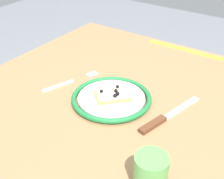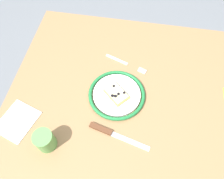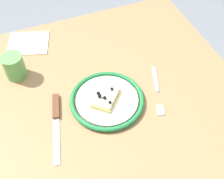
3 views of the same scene
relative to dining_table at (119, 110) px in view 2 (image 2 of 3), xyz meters
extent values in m
plane|color=slate|center=(0.00, 0.00, -0.63)|extent=(6.00, 6.00, 0.00)
cube|color=#936D47|center=(0.00, 0.00, 0.07)|extent=(0.95, 0.94, 0.03)
cylinder|color=#4C4742|center=(-0.41, -0.41, -0.29)|extent=(0.05, 0.05, 0.69)
cylinder|color=#4C4742|center=(-0.41, 0.41, -0.29)|extent=(0.05, 0.05, 0.69)
cylinder|color=white|center=(-0.02, -0.01, 0.09)|extent=(0.20, 0.20, 0.01)
torus|color=#1E7238|center=(-0.02, -0.01, 0.10)|extent=(0.23, 0.23, 0.01)
cube|color=tan|center=(-0.02, -0.02, 0.10)|extent=(0.11, 0.12, 0.01)
cube|color=beige|center=(-0.02, -0.02, 0.11)|extent=(0.10, 0.10, 0.01)
sphere|color=black|center=(0.00, -0.02, 0.12)|extent=(0.01, 0.01, 0.01)
sphere|color=black|center=(-0.05, -0.03, 0.12)|extent=(0.01, 0.01, 0.01)
sphere|color=black|center=(-0.01, -0.01, 0.12)|extent=(0.01, 0.01, 0.01)
sphere|color=black|center=(-0.02, 0.01, 0.12)|extent=(0.01, 0.01, 0.01)
sphere|color=black|center=(0.00, -0.03, 0.12)|extent=(0.01, 0.01, 0.01)
cube|color=silver|center=(0.16, 0.07, 0.09)|extent=(0.05, 0.15, 0.00)
cube|color=#59331E|center=(0.13, -0.05, 0.09)|extent=(0.04, 0.09, 0.01)
cube|color=silver|center=(-0.21, -0.04, 0.09)|extent=(0.05, 0.11, 0.00)
cube|color=silver|center=(-0.16, 0.08, 0.09)|extent=(0.03, 0.04, 0.00)
cylinder|color=#599E4C|center=(0.22, -0.23, 0.13)|extent=(0.07, 0.07, 0.08)
cube|color=white|center=(0.15, -0.38, 0.09)|extent=(0.18, 0.17, 0.00)
camera|label=1|loc=(0.40, -0.63, 0.60)|focal=49.67mm
camera|label=2|loc=(0.41, 0.04, 0.88)|focal=34.92mm
camera|label=3|loc=(0.17, 0.51, 0.83)|focal=47.35mm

